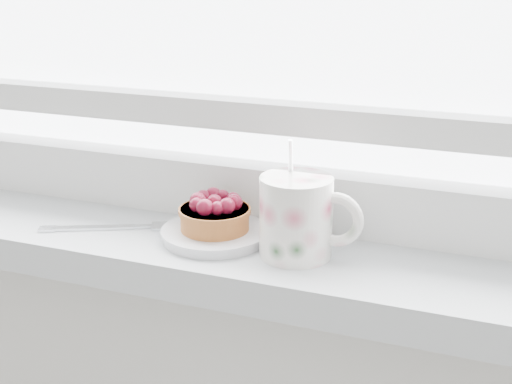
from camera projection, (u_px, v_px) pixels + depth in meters
The scene contains 4 objects.
saucer at pixel (215, 234), 0.82m from camera, with size 0.12×0.12×0.01m, color silver.
raspberry_tart at pixel (215, 213), 0.81m from camera, with size 0.08×0.08×0.04m.
floral_mug at pixel (299, 215), 0.76m from camera, with size 0.11×0.08×0.13m.
fork at pixel (121, 227), 0.85m from camera, with size 0.18×0.10×0.00m.
Camera 1 is at (0.29, 1.20, 1.25)m, focal length 50.00 mm.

